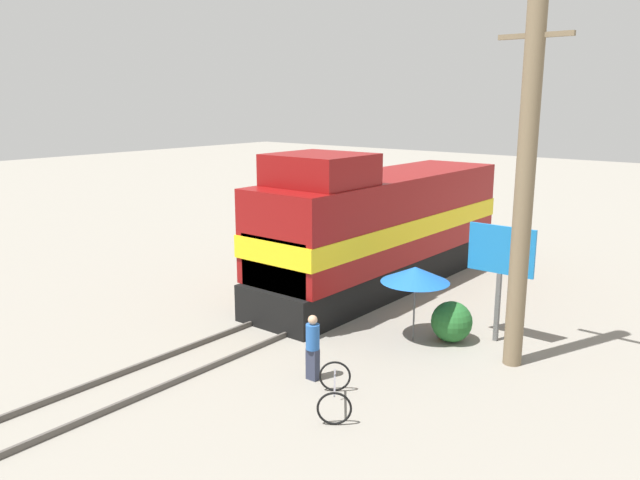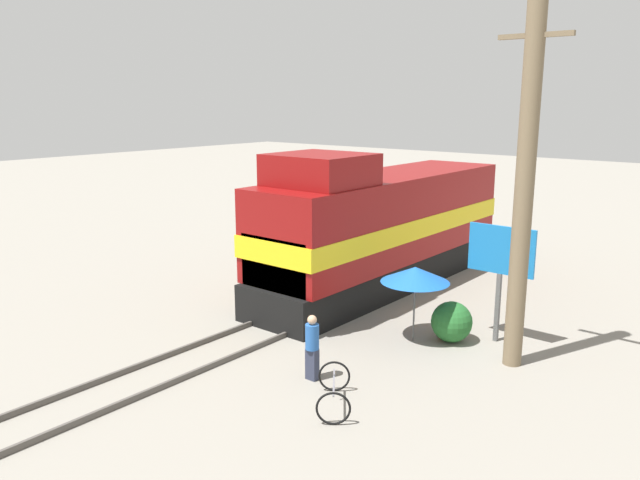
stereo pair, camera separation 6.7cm
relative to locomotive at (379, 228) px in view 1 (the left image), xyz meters
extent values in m
plane|color=gray|center=(0.00, -3.98, -2.22)|extent=(120.00, 120.00, 0.00)
cube|color=#4C4742|center=(-0.72, -3.98, -2.14)|extent=(0.08, 32.75, 0.15)
cube|color=#4C4742|center=(0.72, -3.98, -2.14)|extent=(0.08, 32.75, 0.15)
cube|color=black|center=(0.00, 0.35, -1.64)|extent=(2.82, 12.39, 1.17)
cube|color=maroon|center=(0.00, 0.35, 0.43)|extent=(3.06, 11.89, 2.96)
cube|color=yellow|center=(0.00, 0.35, 0.13)|extent=(3.10, 12.01, 0.70)
cube|color=yellow|center=(0.00, -4.73, -0.24)|extent=(2.60, 1.73, 1.63)
cube|color=maroon|center=(0.00, -3.37, 2.40)|extent=(2.88, 2.72, 0.99)
cylinder|color=#726047|center=(6.58, -3.47, 2.46)|extent=(0.47, 0.47, 9.35)
cube|color=#726047|center=(6.58, -3.47, 6.01)|extent=(1.80, 0.12, 0.12)
cylinder|color=#4C4C4C|center=(3.72, -3.69, -1.18)|extent=(0.05, 0.05, 2.07)
cone|color=#1959B2|center=(3.72, -3.69, -0.26)|extent=(1.95, 1.95, 0.44)
cube|color=#595959|center=(5.58, -2.23, -1.22)|extent=(0.12, 0.12, 2.00)
cube|color=#1972BF|center=(5.58, -2.23, 0.46)|extent=(1.92, 0.08, 1.36)
sphere|color=#236028|center=(4.61, -3.08, -1.63)|extent=(1.17, 1.17, 1.17)
cube|color=#2D3347|center=(3.14, -7.50, -1.82)|extent=(0.30, 0.20, 0.80)
cylinder|color=#2659A5|center=(3.14, -7.50, -1.10)|extent=(0.34, 0.34, 0.63)
sphere|color=tan|center=(3.14, -7.50, -0.67)|extent=(0.23, 0.23, 0.23)
torus|color=black|center=(3.96, -7.67, -1.84)|extent=(0.63, 0.50, 0.76)
torus|color=black|center=(4.91, -8.92, -1.84)|extent=(0.63, 0.50, 0.76)
cube|color=slate|center=(4.43, -8.30, -1.62)|extent=(0.85, 1.09, 0.04)
cylinder|color=slate|center=(4.27, -8.08, -1.71)|extent=(0.04, 0.04, 0.32)
camera|label=1|loc=(12.30, -18.48, 4.55)|focal=35.00mm
camera|label=2|loc=(12.36, -18.43, 4.55)|focal=35.00mm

